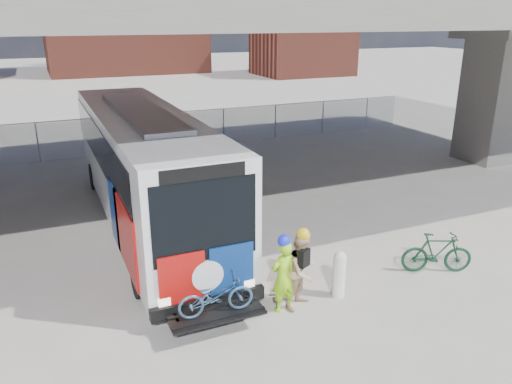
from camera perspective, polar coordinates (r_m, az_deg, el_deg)
ground at (r=14.57m, az=-2.01°, el=-6.15°), size 160.00×160.00×0.00m
bus at (r=15.87m, az=-12.67°, el=3.67°), size 2.67×12.90×3.69m
overpass at (r=16.95m, az=-7.66°, el=20.11°), size 40.00×16.00×7.95m
chainlink_fence at (r=25.19m, az=-12.37°, el=7.78°), size 30.00×0.06×30.00m
brick_buildings at (r=60.78m, az=-18.95°, el=17.51°), size 54.00×22.00×12.00m
bollard at (r=11.98m, az=9.49°, el=-9.07°), size 0.30×0.30×1.16m
cyclist_hivis at (r=11.18m, az=3.16°, el=-9.39°), size 0.67×0.49×1.85m
cyclist_tan at (r=11.37m, az=5.31°, el=-8.85°), size 1.06×0.98×1.92m
bike_parked at (r=13.72m, az=19.97°, el=-6.55°), size 1.86×1.21×1.09m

